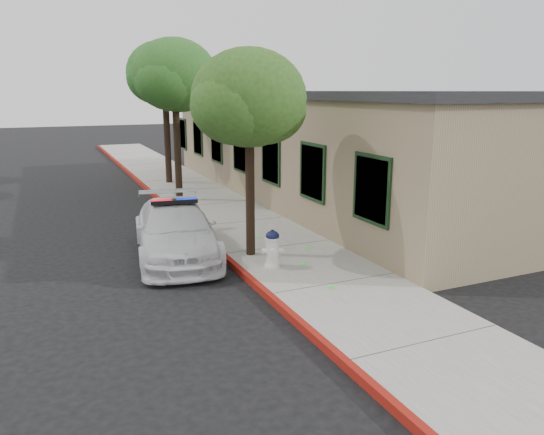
{
  "coord_description": "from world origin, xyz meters",
  "views": [
    {
      "loc": [
        -3.99,
        -9.26,
        4.25
      ],
      "look_at": [
        1.2,
        2.46,
        1.12
      ],
      "focal_mm": 34.36,
      "sensor_mm": 36.0,
      "label": 1
    }
  ],
  "objects": [
    {
      "name": "street_tree_near",
      "position": [
        0.71,
        2.67,
        3.97
      ],
      "size": [
        3.02,
        2.8,
        5.13
      ],
      "rotation": [
        0.0,
        0.0,
        -0.2
      ],
      "color": "black",
      "rests_on": "sidewalk"
    },
    {
      "name": "street_tree_far",
      "position": [
        1.3,
        14.29,
        4.86
      ],
      "size": [
        3.54,
        3.31,
        6.26
      ],
      "rotation": [
        0.0,
        0.0,
        -0.14
      ],
      "color": "black",
      "rests_on": "sidewalk"
    },
    {
      "name": "sidewalk",
      "position": [
        1.6,
        3.0,
        0.07
      ],
      "size": [
        3.2,
        60.0,
        0.15
      ],
      "primitive_type": "cube",
      "color": "gray",
      "rests_on": "ground"
    },
    {
      "name": "clapboard_building",
      "position": [
        6.69,
        9.0,
        2.13
      ],
      "size": [
        7.3,
        20.89,
        4.24
      ],
      "color": "#92865F",
      "rests_on": "ground"
    },
    {
      "name": "ground",
      "position": [
        0.0,
        0.0,
        0.0
      ],
      "size": [
        120.0,
        120.0,
        0.0
      ],
      "primitive_type": "plane",
      "color": "black",
      "rests_on": "ground"
    },
    {
      "name": "police_car",
      "position": [
        -0.99,
        3.74,
        0.71
      ],
      "size": [
        2.67,
        5.13,
        1.54
      ],
      "rotation": [
        0.0,
        0.0,
        -0.14
      ],
      "color": "silver",
      "rests_on": "ground"
    },
    {
      "name": "street_tree_mid",
      "position": [
        0.75,
        10.37,
        4.68
      ],
      "size": [
        3.15,
        3.28,
        6.01
      ],
      "rotation": [
        0.0,
        0.0,
        0.38
      ],
      "color": "black",
      "rests_on": "sidewalk"
    },
    {
      "name": "fire_hydrant",
      "position": [
        0.81,
        1.55,
        0.61
      ],
      "size": [
        0.52,
        0.46,
        0.91
      ],
      "rotation": [
        0.0,
        0.0,
        -0.3
      ],
      "color": "white",
      "rests_on": "sidewalk"
    },
    {
      "name": "red_curb",
      "position": [
        0.06,
        3.0,
        0.08
      ],
      "size": [
        0.14,
        60.0,
        0.16
      ],
      "primitive_type": "cube",
      "color": "maroon",
      "rests_on": "ground"
    }
  ]
}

